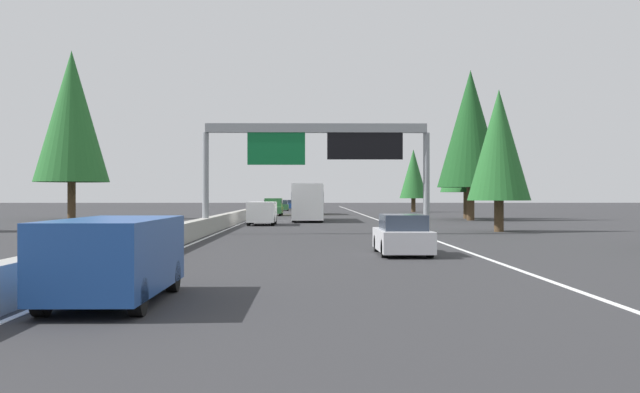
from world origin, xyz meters
TOP-DOWN VIEW (x-y plane):
  - ground_plane at (60.00, 0.00)m, footprint 320.00×320.00m
  - median_barrier at (80.00, 0.30)m, footprint 180.00×0.56m
  - shoulder_stripe_right at (70.00, -11.52)m, footprint 160.00×0.16m
  - shoulder_stripe_median at (70.00, -0.25)m, footprint 160.00×0.16m
  - sign_gantry_overhead at (39.49, -6.04)m, footprint 0.50×12.68m
  - minivan_distant_b at (12.85, -1.56)m, footprint 5.00×1.95m
  - sedan_mid_center at (25.05, -8.87)m, footprint 4.40×1.80m
  - pickup_far_left at (78.83, -1.57)m, footprint 5.60×2.00m
  - sedan_far_right at (104.65, -1.61)m, footprint 4.40×1.80m
  - box_truck_mid_left at (83.75, -5.60)m, footprint 8.50×2.40m
  - sedan_near_right at (116.31, -1.93)m, footprint 4.40×1.80m
  - bus_mid_right at (61.79, -5.34)m, footprint 11.50×2.55m
  - minivan_far_center at (52.66, -2.03)m, footprint 5.00×1.95m
  - conifer_right_near at (42.22, -16.77)m, footprint 3.74×3.74m
  - conifer_right_mid at (62.55, -19.46)m, footprint 5.74×5.74m
  - conifer_right_far at (67.58, -20.21)m, footprint 4.95×4.95m
  - conifer_right_distant at (95.27, -19.06)m, footprint 3.60×3.60m
  - conifer_left_mid at (66.80, 16.33)m, footprint 6.81×6.81m

SIDE VIEW (x-z plane):
  - ground_plane at x=60.00m, z-range 0.00..0.00m
  - shoulder_stripe_right at x=70.00m, z-range 0.00..0.01m
  - shoulder_stripe_median at x=70.00m, z-range 0.00..0.01m
  - median_barrier at x=80.00m, z-range 0.00..0.90m
  - sedan_mid_center at x=25.05m, z-range -0.05..1.42m
  - sedan_far_right at x=104.65m, z-range -0.05..1.42m
  - sedan_near_right at x=116.31m, z-range -0.05..1.42m
  - pickup_far_left at x=78.83m, z-range -0.02..1.84m
  - minivan_distant_b at x=12.85m, z-range 0.11..1.80m
  - minivan_far_center at x=52.66m, z-range 0.11..1.80m
  - box_truck_mid_left at x=83.75m, z-range 0.14..3.09m
  - bus_mid_right at x=61.79m, z-range 0.17..3.27m
  - sign_gantry_overhead at x=39.49m, z-range 1.82..7.99m
  - conifer_right_distant at x=95.27m, z-range 0.87..9.06m
  - conifer_right_near at x=42.22m, z-range 0.91..9.40m
  - conifer_right_far at x=67.58m, z-range 1.21..12.46m
  - conifer_right_mid at x=62.55m, z-range 1.41..14.47m
  - conifer_left_mid at x=66.80m, z-range 1.68..17.15m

